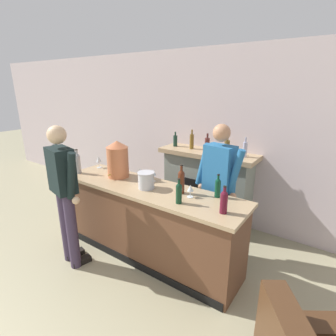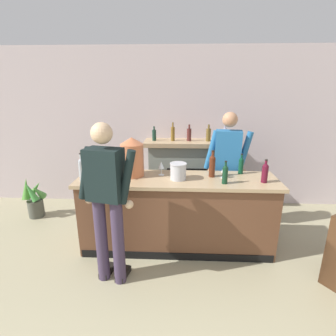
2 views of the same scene
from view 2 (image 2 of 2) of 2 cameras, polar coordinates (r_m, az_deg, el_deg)
wall_back_panel at (r=4.69m, az=1.96°, el=8.46°), size 12.00×0.07×2.75m
bar_counter at (r=3.51m, az=1.95°, el=-9.82°), size 2.53×0.67×0.99m
fireplace_stone at (r=4.62m, az=4.62°, el=-1.36°), size 1.54×0.52×1.53m
potted_plant_corner at (r=4.89m, az=-27.12°, el=-6.07°), size 0.36×0.36×0.69m
person_customer at (r=2.78m, az=-13.17°, el=-6.64°), size 0.65×0.37×1.78m
person_bartender at (r=3.87m, az=12.67°, el=0.15°), size 0.65×0.35×1.77m
copper_dispenser at (r=3.37m, az=-7.80°, el=2.45°), size 0.30×0.33×0.50m
ice_bucket_steel at (r=3.25m, az=2.23°, el=-0.71°), size 0.21×0.21×0.21m
wine_bottle_cabernet_heavy at (r=3.34m, az=-18.20°, el=-0.12°), size 0.08×0.08×0.35m
wine_bottle_merlot_tall at (r=3.58m, az=15.61°, el=0.66°), size 0.06×0.06×0.27m
wine_bottle_riesling_slim at (r=3.16m, az=12.33°, el=-1.19°), size 0.07×0.07×0.28m
wine_bottle_chardonnay_pale at (r=3.37m, az=9.60°, el=0.63°), size 0.08×0.08×0.35m
wine_bottle_burgundy_dark at (r=3.34m, az=20.36°, el=-0.85°), size 0.07×0.07×0.29m
wine_glass_by_dispenser at (r=3.39m, az=-1.49°, el=0.53°), size 0.08×0.08×0.18m
wine_glass_back_row at (r=3.64m, az=-15.68°, el=1.06°), size 0.08×0.08×0.18m
wine_glass_front_right at (r=3.37m, az=12.09°, el=-0.46°), size 0.07×0.07×0.15m
wine_glass_front_left at (r=3.47m, az=0.98°, el=0.73°), size 0.07×0.07×0.16m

